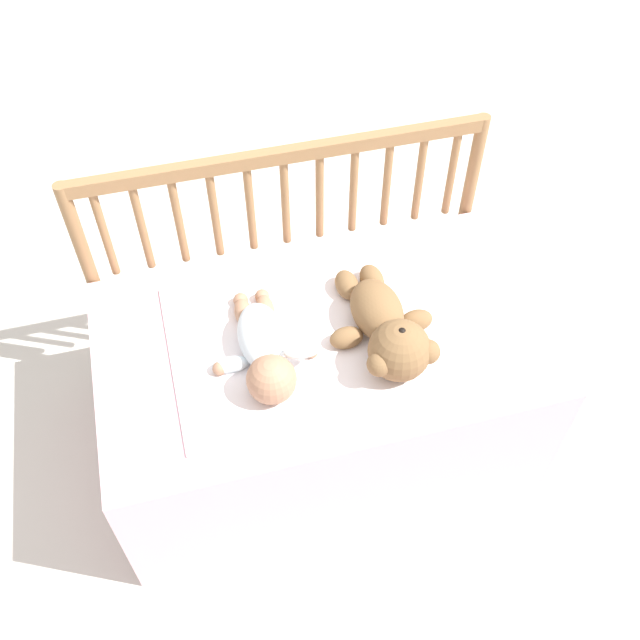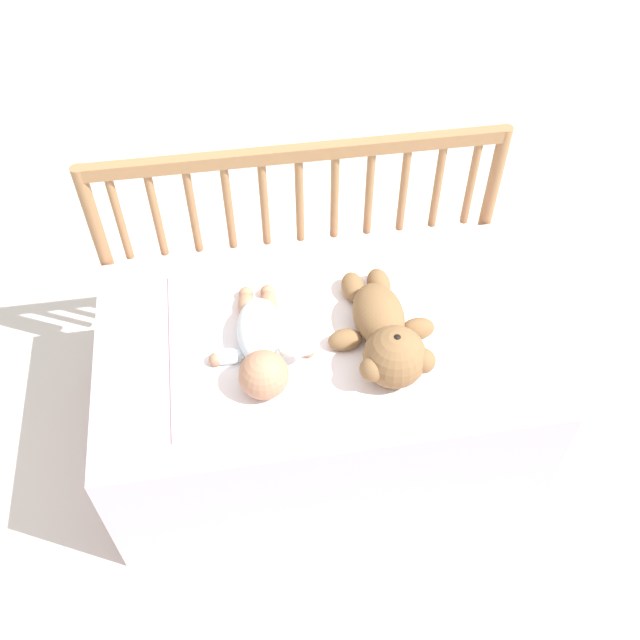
% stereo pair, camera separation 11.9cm
% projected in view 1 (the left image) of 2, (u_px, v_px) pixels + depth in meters
% --- Properties ---
extents(ground_plane, '(12.00, 12.00, 0.00)m').
position_uv_depth(ground_plane, '(320.00, 428.00, 2.07)').
color(ground_plane, silver).
extents(crib_mattress, '(1.10, 0.66, 0.43)m').
position_uv_depth(crib_mattress, '(320.00, 386.00, 1.91)').
color(crib_mattress, '#EDB7C6').
rests_on(crib_mattress, ground_plane).
extents(crib_rail, '(1.10, 0.04, 0.73)m').
position_uv_depth(crib_rail, '(286.00, 215.00, 1.90)').
color(crib_rail, '#997047').
rests_on(crib_rail, ground_plane).
extents(blanket, '(0.76, 0.50, 0.01)m').
position_uv_depth(blanket, '(326.00, 333.00, 1.75)').
color(blanket, white).
rests_on(blanket, crib_mattress).
extents(teddy_bear, '(0.27, 0.39, 0.15)m').
position_uv_depth(teddy_bear, '(387.00, 328.00, 1.68)').
color(teddy_bear, olive).
rests_on(teddy_bear, crib_mattress).
extents(baby, '(0.26, 0.36, 0.11)m').
position_uv_depth(baby, '(264.00, 349.00, 1.66)').
color(baby, white).
rests_on(baby, crib_mattress).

